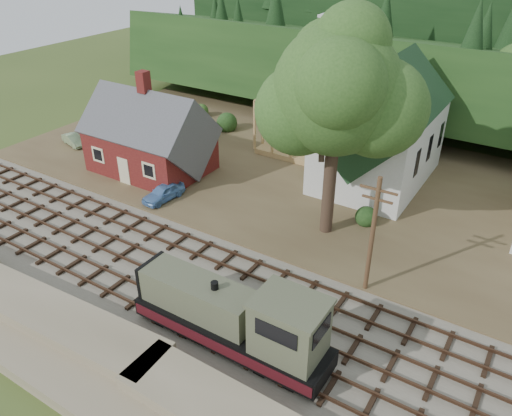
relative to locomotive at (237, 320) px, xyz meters
The scene contains 16 objects.
ground 4.66m from the locomotive, 134.35° to the left, with size 140.00×140.00×0.00m, color #384C1E.
embankment 6.55m from the locomotive, 118.09° to the right, with size 64.00×5.00×1.60m, color #7F7259.
railroad_bed 4.62m from the locomotive, 134.35° to the left, with size 64.00×11.00×0.16m, color #726B5B.
village_flat 21.29m from the locomotive, 97.95° to the left, with size 64.00×26.00×0.30m, color brown.
hillside 45.14m from the locomotive, 93.73° to the left, with size 70.00×28.00×8.00m, color #1E3F19.
ridge 61.11m from the locomotive, 92.75° to the left, with size 80.00×20.00×12.00m, color black.
depot 23.58m from the locomotive, 143.52° to the left, with size 10.80×7.41×9.00m.
church 22.92m from the locomotive, 92.36° to the left, with size 8.40×15.17×13.00m.
timber_frame 26.58m from the locomotive, 109.66° to the left, with size 8.20×6.20×6.99m.
lattice_tower 33.25m from the locomotive, 106.08° to the left, with size 3.20×3.20×12.12m.
big_tree 15.46m from the locomotive, 93.36° to the left, with size 10.90×8.40×14.70m.
telegraph_pole_near 9.42m from the locomotive, 63.63° to the left, with size 2.20×0.28×8.00m.
locomotive is the anchor object (origin of this frame).
car_blue 17.43m from the locomotive, 144.48° to the left, with size 1.55×3.85×1.31m, color #6092CE.
car_green 32.74m from the locomotive, 154.83° to the left, with size 1.16×3.33×1.10m, color gray.
patio_set 21.43m from the locomotive, 145.66° to the left, with size 2.29×2.29×2.54m.
Camera 1 is at (14.35, -19.12, 20.17)m, focal length 35.00 mm.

